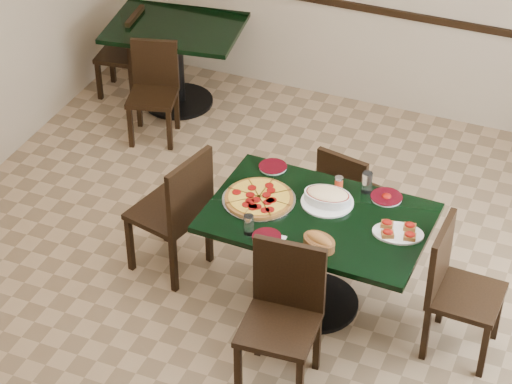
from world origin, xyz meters
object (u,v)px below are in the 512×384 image
at_px(main_table, 317,238).
at_px(back_table, 176,50).
at_px(chair_right, 455,284).
at_px(bread_basket, 319,242).
at_px(back_chair_near, 154,86).
at_px(chair_near, 283,309).
at_px(back_chair_left, 127,50).
at_px(pepperoni_pizza, 259,198).
at_px(lasagna_casserole, 328,197).
at_px(bruschetta_platter, 398,231).
at_px(chair_far, 347,193).
at_px(chair_left, 178,207).

xyz_separation_m(main_table, back_table, (-1.99, 2.00, -0.04)).
bearing_deg(chair_right, back_table, 56.87).
xyz_separation_m(main_table, bread_basket, (0.11, -0.29, 0.22)).
bearing_deg(back_chair_near, chair_near, -63.05).
xyz_separation_m(back_chair_left, pepperoni_pizza, (2.05, -1.98, 0.33)).
relative_size(main_table, back_table, 1.16).
xyz_separation_m(back_chair_left, lasagna_casserole, (2.47, -1.84, 0.36)).
distance_m(chair_right, bruschetta_platter, 0.47).
bearing_deg(back_table, back_chair_left, 173.77).
xyz_separation_m(pepperoni_pizza, lasagna_casserole, (0.41, 0.14, 0.03)).
xyz_separation_m(bread_basket, bruschetta_platter, (0.40, 0.30, -0.02)).
relative_size(back_chair_near, bruschetta_platter, 2.34).
relative_size(chair_near, lasagna_casserole, 2.79).
bearing_deg(pepperoni_pizza, chair_right, -1.30).
height_order(main_table, back_chair_left, back_chair_left).
relative_size(back_chair_near, pepperoni_pizza, 1.73).
bearing_deg(back_table, chair_far, -42.02).
bearing_deg(bruschetta_platter, pepperoni_pizza, 170.72).
height_order(back_table, chair_right, chair_right).
bearing_deg(lasagna_casserole, back_chair_left, 140.44).
bearing_deg(main_table, chair_left, -177.40).
xyz_separation_m(chair_left, pepperoni_pizza, (0.58, 0.02, 0.23)).
bearing_deg(bruschetta_platter, chair_left, 171.28).
bearing_deg(main_table, pepperoni_pizza, -178.67).
xyz_separation_m(main_table, pepperoni_pizza, (-0.40, 0.00, 0.20)).
distance_m(chair_near, chair_right, 1.08).
relative_size(main_table, chair_left, 1.47).
relative_size(chair_right, chair_left, 0.95).
height_order(main_table, chair_far, chair_far).
relative_size(back_table, back_chair_left, 1.53).
bearing_deg(back_table, chair_left, -71.80).
height_order(chair_left, pepperoni_pizza, chair_left).
bearing_deg(back_chair_left, chair_near, 35.73).
height_order(back_table, chair_left, chair_left).
bearing_deg(pepperoni_pizza, bruschetta_platter, 0.34).
height_order(back_table, chair_near, chair_near).
bearing_deg(chair_right, back_chair_near, 63.79).
distance_m(chair_far, pepperoni_pizza, 0.85).
xyz_separation_m(chair_near, back_chair_left, (-2.48, 2.65, -0.09)).
relative_size(lasagna_casserole, bruschetta_platter, 0.97).
height_order(back_chair_near, back_chair_left, back_chair_near).
relative_size(chair_near, chair_left, 0.98).
xyz_separation_m(chair_far, bread_basket, (0.13, -0.98, 0.34)).
bearing_deg(chair_left, main_table, 103.81).
bearing_deg(chair_left, pepperoni_pizza, 104.69).
bearing_deg(chair_near, back_table, 122.91).
height_order(back_chair_left, pepperoni_pizza, back_chair_left).
relative_size(chair_right, bread_basket, 3.61).
bearing_deg(bread_basket, bruschetta_platter, 56.68).
bearing_deg(main_table, bruschetta_platter, 2.60).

